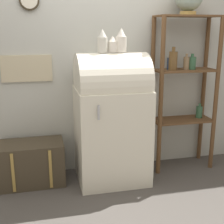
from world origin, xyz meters
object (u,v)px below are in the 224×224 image
vase_center (113,45)px  vase_right (121,41)px  suitcase_trunk (32,163)px  vase_left (102,42)px  refrigerator (112,116)px

vase_center → vase_right: (0.09, -0.01, 0.04)m
suitcase_trunk → vase_left: (0.78, -0.10, 1.30)m
refrigerator → vase_left: bearing=-171.5°
refrigerator → suitcase_trunk: bearing=174.4°
refrigerator → vase_left: 0.81m
vase_left → vase_right: 0.20m
vase_left → refrigerator: bearing=8.5°
suitcase_trunk → vase_right: 1.63m
suitcase_trunk → vase_center: vase_center is taller
vase_right → refrigerator: bearing=174.5°
vase_left → vase_right: (0.20, 0.01, 0.00)m
suitcase_trunk → vase_center: 1.55m
refrigerator → vase_center: bearing=-9.2°
vase_right → vase_center: bearing=175.0°
vase_left → vase_center: vase_left is taller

